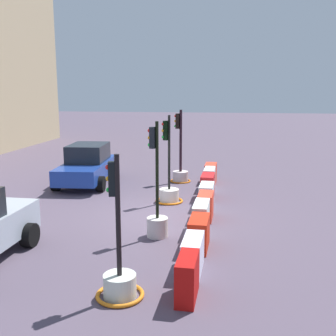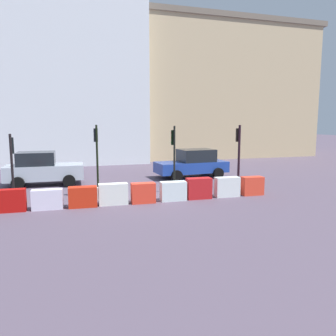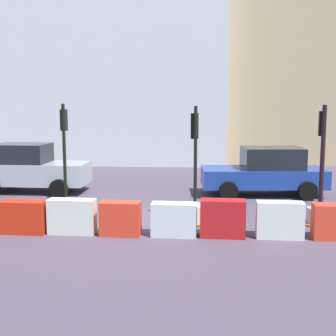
{
  "view_description": "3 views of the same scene",
  "coord_description": "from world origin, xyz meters",
  "px_view_note": "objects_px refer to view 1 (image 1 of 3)",
  "views": [
    {
      "loc": [
        -12.17,
        -1.97,
        4.0
      ],
      "look_at": [
        1.83,
        0.13,
        1.24
      ],
      "focal_mm": 42.92,
      "sensor_mm": 36.0,
      "label": 1
    },
    {
      "loc": [
        -2.84,
        -14.33,
        3.32
      ],
      "look_at": [
        1.32,
        -0.33,
        1.26
      ],
      "focal_mm": 35.23,
      "sensor_mm": 36.0,
      "label": 2
    },
    {
      "loc": [
        1.92,
        -11.96,
        3.16
      ],
      "look_at": [
        1.05,
        -0.36,
        1.54
      ],
      "focal_mm": 48.5,
      "sensor_mm": 36.0,
      "label": 3
    }
  ],
  "objects_px": {
    "traffic_light_1": "(157,216)",
    "construction_barrier_7": "(209,179)",
    "construction_barrier_5": "(206,196)",
    "construction_barrier_3": "(201,218)",
    "car_blue_estate": "(87,165)",
    "construction_barrier_2": "(199,233)",
    "traffic_light_3": "(180,169)",
    "construction_barrier_0": "(187,278)",
    "construction_barrier_4": "(205,206)",
    "traffic_light_0": "(119,278)",
    "traffic_light_2": "(169,190)",
    "construction_barrier_8": "(211,173)",
    "construction_barrier_1": "(193,254)",
    "construction_barrier_6": "(208,187)"
  },
  "relations": [
    {
      "from": "traffic_light_3",
      "to": "construction_barrier_7",
      "type": "xyz_separation_m",
      "value": [
        -1.27,
        -1.34,
        -0.11
      ]
    },
    {
      "from": "traffic_light_0",
      "to": "construction_barrier_3",
      "type": "distance_m",
      "value": 4.09
    },
    {
      "from": "traffic_light_1",
      "to": "construction_barrier_2",
      "type": "relative_size",
      "value": 2.9
    },
    {
      "from": "construction_barrier_4",
      "to": "construction_barrier_5",
      "type": "relative_size",
      "value": 0.9
    },
    {
      "from": "construction_barrier_8",
      "to": "construction_barrier_6",
      "type": "bearing_deg",
      "value": -179.92
    },
    {
      "from": "construction_barrier_4",
      "to": "construction_barrier_8",
      "type": "height_order",
      "value": "construction_barrier_8"
    },
    {
      "from": "car_blue_estate",
      "to": "construction_barrier_6",
      "type": "bearing_deg",
      "value": -108.05
    },
    {
      "from": "construction_barrier_1",
      "to": "construction_barrier_7",
      "type": "bearing_deg",
      "value": -0.08
    },
    {
      "from": "construction_barrier_3",
      "to": "construction_barrier_5",
      "type": "bearing_deg",
      "value": -0.43
    },
    {
      "from": "construction_barrier_7",
      "to": "car_blue_estate",
      "type": "height_order",
      "value": "car_blue_estate"
    },
    {
      "from": "construction_barrier_8",
      "to": "construction_barrier_0",
      "type": "bearing_deg",
      "value": 179.98
    },
    {
      "from": "construction_barrier_8",
      "to": "construction_barrier_2",
      "type": "bearing_deg",
      "value": -179.73
    },
    {
      "from": "construction_barrier_1",
      "to": "construction_barrier_4",
      "type": "bearing_deg",
      "value": -1.12
    },
    {
      "from": "construction_barrier_7",
      "to": "construction_barrier_8",
      "type": "distance_m",
      "value": 1.26
    },
    {
      "from": "construction_barrier_0",
      "to": "traffic_light_0",
      "type": "bearing_deg",
      "value": 95.59
    },
    {
      "from": "traffic_light_1",
      "to": "construction_barrier_2",
      "type": "bearing_deg",
      "value": -119.68
    },
    {
      "from": "construction_barrier_1",
      "to": "construction_barrier_3",
      "type": "bearing_deg",
      "value": -0.34
    },
    {
      "from": "construction_barrier_7",
      "to": "construction_barrier_8",
      "type": "bearing_deg",
      "value": 0.15
    },
    {
      "from": "construction_barrier_4",
      "to": "traffic_light_0",
      "type": "bearing_deg",
      "value": 164.73
    },
    {
      "from": "construction_barrier_5",
      "to": "construction_barrier_3",
      "type": "bearing_deg",
      "value": 179.57
    },
    {
      "from": "traffic_light_2",
      "to": "construction_barrier_4",
      "type": "height_order",
      "value": "traffic_light_2"
    },
    {
      "from": "traffic_light_0",
      "to": "construction_barrier_1",
      "type": "xyz_separation_m",
      "value": [
        1.36,
        -1.32,
        -0.01
      ]
    },
    {
      "from": "traffic_light_0",
      "to": "car_blue_estate",
      "type": "xyz_separation_m",
      "value": [
        9.28,
        3.96,
        0.43
      ]
    },
    {
      "from": "traffic_light_2",
      "to": "construction_barrier_3",
      "type": "height_order",
      "value": "traffic_light_2"
    },
    {
      "from": "traffic_light_2",
      "to": "construction_barrier_8",
      "type": "xyz_separation_m",
      "value": [
        3.3,
        -1.36,
        -0.02
      ]
    },
    {
      "from": "construction_barrier_7",
      "to": "construction_barrier_5",
      "type": "bearing_deg",
      "value": -179.49
    },
    {
      "from": "construction_barrier_0",
      "to": "construction_barrier_5",
      "type": "xyz_separation_m",
      "value": [
        6.25,
        -0.03,
        -0.02
      ]
    },
    {
      "from": "construction_barrier_1",
      "to": "construction_barrier_8",
      "type": "xyz_separation_m",
      "value": [
        8.81,
        -0.01,
        0.03
      ]
    },
    {
      "from": "traffic_light_1",
      "to": "construction_barrier_5",
      "type": "height_order",
      "value": "traffic_light_1"
    },
    {
      "from": "construction_barrier_5",
      "to": "construction_barrier_6",
      "type": "height_order",
      "value": "construction_barrier_6"
    },
    {
      "from": "traffic_light_0",
      "to": "construction_barrier_4",
      "type": "bearing_deg",
      "value": -15.27
    },
    {
      "from": "traffic_light_1",
      "to": "car_blue_estate",
      "type": "relative_size",
      "value": 0.73
    },
    {
      "from": "traffic_light_3",
      "to": "construction_barrier_3",
      "type": "bearing_deg",
      "value": -167.98
    },
    {
      "from": "traffic_light_3",
      "to": "construction_barrier_0",
      "type": "distance_m",
      "value": 10.14
    },
    {
      "from": "construction_barrier_2",
      "to": "construction_barrier_5",
      "type": "distance_m",
      "value": 3.71
    },
    {
      "from": "car_blue_estate",
      "to": "construction_barrier_8",
      "type": "bearing_deg",
      "value": -80.42
    },
    {
      "from": "traffic_light_2",
      "to": "traffic_light_0",
      "type": "bearing_deg",
      "value": -179.71
    },
    {
      "from": "construction_barrier_2",
      "to": "construction_barrier_3",
      "type": "xyz_separation_m",
      "value": [
        1.19,
        0.03,
        0.03
      ]
    },
    {
      "from": "traffic_light_2",
      "to": "construction_barrier_0",
      "type": "relative_size",
      "value": 3.21
    },
    {
      "from": "traffic_light_1",
      "to": "construction_barrier_7",
      "type": "distance_m",
      "value": 5.67
    },
    {
      "from": "construction_barrier_0",
      "to": "construction_barrier_1",
      "type": "bearing_deg",
      "value": 0.21
    },
    {
      "from": "construction_barrier_8",
      "to": "traffic_light_3",
      "type": "bearing_deg",
      "value": 89.58
    },
    {
      "from": "construction_barrier_7",
      "to": "car_blue_estate",
      "type": "xyz_separation_m",
      "value": [
        0.37,
        5.28,
        0.38
      ]
    },
    {
      "from": "traffic_light_2",
      "to": "construction_barrier_7",
      "type": "relative_size",
      "value": 2.8
    },
    {
      "from": "traffic_light_2",
      "to": "construction_barrier_7",
      "type": "bearing_deg",
      "value": -33.69
    },
    {
      "from": "traffic_light_2",
      "to": "construction_barrier_5",
      "type": "height_order",
      "value": "traffic_light_2"
    },
    {
      "from": "construction_barrier_5",
      "to": "construction_barrier_7",
      "type": "distance_m",
      "value": 2.53
    },
    {
      "from": "traffic_light_2",
      "to": "traffic_light_1",
      "type": "bearing_deg",
      "value": -176.94
    },
    {
      "from": "traffic_light_1",
      "to": "construction_barrier_0",
      "type": "height_order",
      "value": "traffic_light_1"
    },
    {
      "from": "construction_barrier_2",
      "to": "traffic_light_3",
      "type": "bearing_deg",
      "value": 10.37
    }
  ]
}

